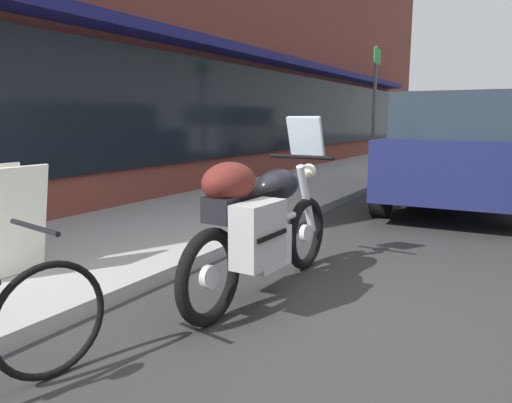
{
  "coord_description": "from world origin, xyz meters",
  "views": [
    {
      "loc": [
        -3.03,
        -1.56,
        1.39
      ],
      "look_at": [
        0.49,
        0.44,
        0.7
      ],
      "focal_mm": 34.0,
      "sensor_mm": 36.0,
      "label": 1
    }
  ],
  "objects_px": {
    "touring_motorcycle": "(261,221)",
    "parked_minivan": "(466,148)",
    "parking_sign_pole": "(375,102)",
    "parked_car_down_block": "(496,135)",
    "sandwich_board_sign": "(7,221)"
  },
  "relations": [
    {
      "from": "parked_minivan",
      "to": "sandwich_board_sign",
      "type": "relative_size",
      "value": 5.52
    },
    {
      "from": "parked_minivan",
      "to": "touring_motorcycle",
      "type": "bearing_deg",
      "value": 170.72
    },
    {
      "from": "parked_car_down_block",
      "to": "parking_sign_pole",
      "type": "bearing_deg",
      "value": 156.56
    },
    {
      "from": "sandwich_board_sign",
      "to": "parking_sign_pole",
      "type": "bearing_deg",
      "value": -5.0
    },
    {
      "from": "parked_minivan",
      "to": "parking_sign_pole",
      "type": "relative_size",
      "value": 1.81
    },
    {
      "from": "parked_minivan",
      "to": "sandwich_board_sign",
      "type": "distance_m",
      "value": 6.66
    },
    {
      "from": "parking_sign_pole",
      "to": "touring_motorcycle",
      "type": "bearing_deg",
      "value": -170.41
    },
    {
      "from": "sandwich_board_sign",
      "to": "parking_sign_pole",
      "type": "distance_m",
      "value": 8.02
    },
    {
      "from": "parked_minivan",
      "to": "parked_car_down_block",
      "type": "height_order",
      "value": "parked_car_down_block"
    },
    {
      "from": "parking_sign_pole",
      "to": "parked_car_down_block",
      "type": "relative_size",
      "value": 0.59
    },
    {
      "from": "touring_motorcycle",
      "to": "parked_minivan",
      "type": "bearing_deg",
      "value": -9.28
    },
    {
      "from": "parking_sign_pole",
      "to": "parked_car_down_block",
      "type": "distance_m",
      "value": 5.22
    },
    {
      "from": "sandwich_board_sign",
      "to": "parked_car_down_block",
      "type": "bearing_deg",
      "value": -12.25
    },
    {
      "from": "parking_sign_pole",
      "to": "sandwich_board_sign",
      "type": "bearing_deg",
      "value": 175.0
    },
    {
      "from": "parked_minivan",
      "to": "parked_car_down_block",
      "type": "relative_size",
      "value": 1.07
    }
  ]
}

